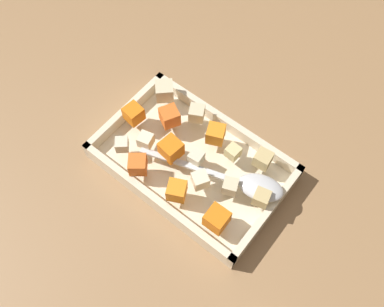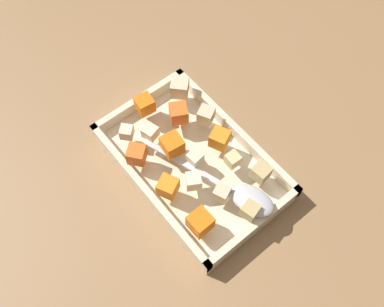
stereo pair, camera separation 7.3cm
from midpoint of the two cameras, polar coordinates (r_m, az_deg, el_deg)
The scene contains 20 objects.
ground_plane at distance 0.78m, azimuth -3.60°, elevation -2.19°, with size 4.00×4.00×0.00m, color #936D47.
baking_dish at distance 0.77m, azimuth -2.72°, elevation -1.63°, with size 0.33×0.21×0.04m.
carrot_chunk_mid_left at distance 0.77m, azimuth -5.75°, elevation 4.73°, with size 0.03×0.03×0.03m, color orange.
carrot_chunk_corner_se at distance 0.78m, azimuth -10.50°, elevation 5.02°, with size 0.03×0.03×0.03m, color orange.
carrot_chunk_near_right at distance 0.68m, azimuth 0.23°, elevation -9.04°, with size 0.03×0.03×0.03m, color orange.
carrot_chunk_far_right at distance 0.70m, azimuth -5.06°, elevation -5.26°, with size 0.03×0.03×0.03m, color orange.
carrot_chunk_heap_top at distance 0.73m, azimuth -10.15°, elevation -1.74°, with size 0.03×0.03×0.03m, color orange.
carrot_chunk_near_left at distance 0.74m, azimuth 0.39°, elevation 2.39°, with size 0.03×0.03×0.03m, color orange.
carrot_chunk_front_center at distance 0.73m, azimuth -5.69°, elevation 0.37°, with size 0.03×0.03×0.03m, color orange.
potato_chunk_corner_sw at distance 0.70m, azimuth 2.06°, elevation -4.84°, with size 0.02×0.02×0.02m, color beige.
potato_chunk_back_center at distance 0.73m, azimuth 2.69°, elevation -0.04°, with size 0.02×0.02×0.02m, color #E0CC89.
potato_chunk_under_handle at distance 0.71m, azimuth -1.86°, elevation -3.83°, with size 0.03×0.03×0.03m, color beige.
potato_chunk_corner_ne at distance 0.77m, azimuth -2.08°, elevation 5.17°, with size 0.03×0.03×0.03m, color beige.
potato_chunk_near_spoon at distance 0.80m, azimuth -6.34°, elevation 8.10°, with size 0.03×0.03×0.03m, color beige.
potato_chunk_heap_side at distance 0.75m, azimuth -9.00°, elevation 1.51°, with size 0.02×0.02×0.02m, color beige.
potato_chunk_far_left at distance 0.70m, azimuth 6.35°, elevation -6.20°, with size 0.02×0.02×0.02m, color tan.
potato_chunk_rim_edge at distance 0.73m, azimuth 6.67°, elevation -1.00°, with size 0.03×0.03×0.03m, color tan.
parsnip_chunk_center at distance 0.75m, azimuth -12.11°, elevation 0.93°, with size 0.02×0.02×0.02m, color beige.
parsnip_chunk_corner_nw at distance 0.73m, azimuth -2.32°, elevation -0.79°, with size 0.02×0.02×0.02m, color beige.
serving_spoon at distance 0.71m, azimuth 5.21°, elevation -4.51°, with size 0.25×0.11×0.02m.
Camera 1 is at (-0.22, 0.26, 0.70)m, focal length 39.85 mm.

